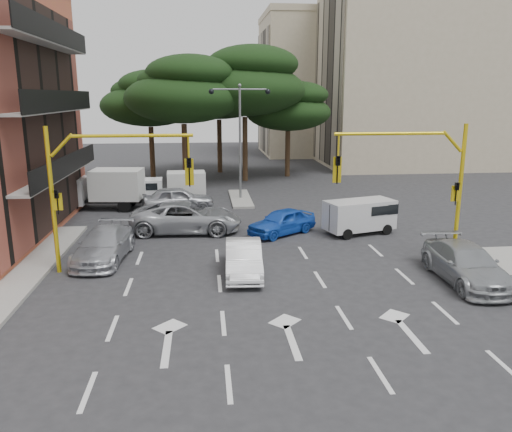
# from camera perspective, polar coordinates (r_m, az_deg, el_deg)

# --- Properties ---
(ground) EXTENTS (120.00, 120.00, 0.00)m
(ground) POSITION_cam_1_polar(r_m,az_deg,el_deg) (19.88, 1.64, -7.49)
(ground) COLOR #28282B
(ground) RESTS_ON ground
(median_strip) EXTENTS (1.40, 6.00, 0.15)m
(median_strip) POSITION_cam_1_polar(r_m,az_deg,el_deg) (35.18, -1.79, 2.01)
(median_strip) COLOR gray
(median_strip) RESTS_ON ground
(apartment_beige_near) EXTENTS (20.20, 12.15, 18.70)m
(apartment_beige_near) POSITION_cam_1_polar(r_m,az_deg,el_deg) (55.19, 18.72, 15.23)
(apartment_beige_near) COLOR tan
(apartment_beige_near) RESTS_ON ground
(apartment_beige_far) EXTENTS (16.20, 12.15, 16.70)m
(apartment_beige_far) POSITION_cam_1_polar(r_m,az_deg,el_deg) (64.27, 8.21, 14.57)
(apartment_beige_far) COLOR tan
(apartment_beige_far) RESTS_ON ground
(pine_left_near) EXTENTS (9.15, 9.15, 10.23)m
(pine_left_near) POSITION_cam_1_polar(r_m,az_deg,el_deg) (40.36, -8.28, 14.13)
(pine_left_near) COLOR #382616
(pine_left_near) RESTS_ON ground
(pine_center) EXTENTS (9.98, 9.98, 11.16)m
(pine_center) POSITION_cam_1_polar(r_m,az_deg,el_deg) (42.49, -1.21, 15.17)
(pine_center) COLOR #382616
(pine_center) RESTS_ON ground
(pine_left_far) EXTENTS (8.32, 8.32, 9.30)m
(pine_left_far) POSITION_cam_1_polar(r_m,az_deg,el_deg) (44.55, -12.01, 13.03)
(pine_left_far) COLOR #382616
(pine_left_far) RESTS_ON ground
(pine_right) EXTENTS (7.49, 7.49, 8.37)m
(pine_right) POSITION_cam_1_polar(r_m,az_deg,el_deg) (44.98, 3.79, 12.41)
(pine_right) COLOR #382616
(pine_right) RESTS_ON ground
(pine_back) EXTENTS (9.15, 9.15, 10.23)m
(pine_back) POSITION_cam_1_polar(r_m,az_deg,el_deg) (47.36, -4.22, 14.14)
(pine_back) COLOR #382616
(pine_back) RESTS_ON ground
(signal_mast_right) EXTENTS (5.79, 0.37, 6.00)m
(signal_mast_right) POSITION_cam_1_polar(r_m,az_deg,el_deg) (22.62, 18.42, 4.61)
(signal_mast_right) COLOR gold
(signal_mast_right) RESTS_ON ground
(signal_mast_left) EXTENTS (5.79, 0.37, 6.00)m
(signal_mast_left) POSITION_cam_1_polar(r_m,az_deg,el_deg) (21.08, -17.76, 4.04)
(signal_mast_left) COLOR gold
(signal_mast_left) RESTS_ON ground
(street_lamp_center) EXTENTS (4.16, 0.36, 7.77)m
(street_lamp_center) POSITION_cam_1_polar(r_m,az_deg,el_deg) (34.51, -1.85, 10.75)
(street_lamp_center) COLOR slate
(street_lamp_center) RESTS_ON median_strip
(car_white_hatch) EXTENTS (1.64, 4.18, 1.36)m
(car_white_hatch) POSITION_cam_1_polar(r_m,az_deg,el_deg) (20.44, -1.43, -4.87)
(car_white_hatch) COLOR white
(car_white_hatch) RESTS_ON ground
(car_blue_compact) EXTENTS (4.14, 3.56, 1.34)m
(car_blue_compact) POSITION_cam_1_polar(r_m,az_deg,el_deg) (26.33, 2.97, -0.65)
(car_blue_compact) COLOR blue
(car_blue_compact) RESTS_ON ground
(car_silver_wagon) EXTENTS (2.42, 4.99, 1.40)m
(car_silver_wagon) POSITION_cam_1_polar(r_m,az_deg,el_deg) (23.13, -16.98, -3.20)
(car_silver_wagon) COLOR #ADAEB5
(car_silver_wagon) RESTS_ON ground
(car_silver_cross_a) EXTENTS (6.02, 3.05, 1.63)m
(car_silver_cross_a) POSITION_cam_1_polar(r_m,az_deg,el_deg) (26.91, -7.96, -0.14)
(car_silver_cross_a) COLOR #A9ABB1
(car_silver_cross_a) RESTS_ON ground
(car_silver_cross_b) EXTENTS (4.70, 2.41, 1.53)m
(car_silver_cross_b) POSITION_cam_1_polar(r_m,az_deg,el_deg) (32.06, -8.89, 1.97)
(car_silver_cross_b) COLOR #A4A6AC
(car_silver_cross_b) RESTS_ON ground
(car_silver_parked) EXTENTS (2.12, 5.05, 1.46)m
(car_silver_parked) POSITION_cam_1_polar(r_m,az_deg,el_deg) (21.27, 22.87, -5.08)
(car_silver_parked) COLOR #999CA1
(car_silver_parked) RESTS_ON ground
(van_white) EXTENTS (3.96, 2.60, 1.82)m
(van_white) POSITION_cam_1_polar(r_m,az_deg,el_deg) (26.93, 11.74, -0.08)
(van_white) COLOR silver
(van_white) RESTS_ON ground
(box_truck_a) EXTENTS (5.41, 2.68, 2.57)m
(box_truck_a) POSITION_cam_1_polar(r_m,az_deg,el_deg) (33.51, -17.09, 2.93)
(box_truck_a) COLOR silver
(box_truck_a) RESTS_ON ground
(box_truck_b) EXTENTS (4.36, 2.03, 2.10)m
(box_truck_b) POSITION_cam_1_polar(r_m,az_deg,el_deg) (34.48, -9.23, 3.25)
(box_truck_b) COLOR silver
(box_truck_b) RESTS_ON ground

